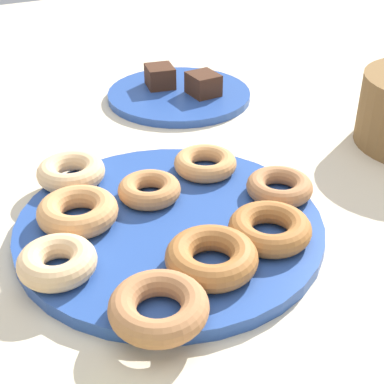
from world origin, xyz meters
The scene contains 14 objects.
ground_plane centered at (0.00, 0.00, 0.00)m, with size 2.40×2.40×0.00m, color beige.
donut_plate centered at (0.00, 0.00, 0.01)m, with size 0.36×0.36×0.02m, color #284C9E.
donut_0 centered at (0.08, 0.08, 0.03)m, with size 0.09×0.09×0.03m, color #AD6B33.
donut_1 centered at (0.01, 0.15, 0.03)m, with size 0.08×0.08×0.02m, color #B27547.
donut_2 centered at (0.03, -0.14, 0.03)m, with size 0.08×0.08×0.03m, color #EABC84.
donut_3 centered at (-0.05, -0.09, 0.03)m, with size 0.09×0.09×0.03m, color tan.
donut_4 centered at (-0.08, 0.09, 0.03)m, with size 0.08×0.08×0.02m, color tan.
donut_5 centered at (-0.14, -0.07, 0.03)m, with size 0.09×0.09×0.03m, color #EABC84.
donut_6 centered at (0.10, 0.00, 0.03)m, with size 0.10×0.10×0.03m, color #AD6B33.
donut_7 centered at (0.14, -0.08, 0.03)m, with size 0.09×0.09×0.03m, color #B27547.
donut_8 centered at (-0.06, 0.00, 0.03)m, with size 0.08×0.08×0.02m, color #C6844C.
cake_plate centered at (-0.36, 0.19, 0.01)m, with size 0.25×0.25×0.01m, color #284C9E.
brownie_near centered at (-0.39, 0.17, 0.03)m, with size 0.05×0.05×0.04m, color #472819.
brownie_far centered at (-0.32, 0.23, 0.03)m, with size 0.05×0.05×0.04m, color #472819.
Camera 1 is at (0.49, -0.23, 0.39)m, focal length 52.59 mm.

